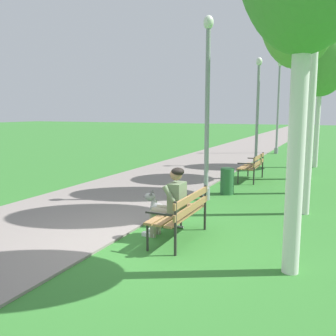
{
  "coord_description": "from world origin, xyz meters",
  "views": [
    {
      "loc": [
        2.96,
        -5.29,
        2.19
      ],
      "look_at": [
        -0.55,
        2.37,
        0.9
      ],
      "focal_mm": 39.63,
      "sensor_mm": 36.0,
      "label": 1
    }
  ],
  "objects_px": {
    "dog_grey": "(161,213)",
    "lamp_post_mid": "(257,111)",
    "park_bench_mid": "(253,165)",
    "person_seated_on_near_bench": "(171,200)",
    "park_bench_near": "(182,211)",
    "birch_tree_fourth": "(317,18)",
    "birch_tree_fifth": "(321,60)",
    "birch_tree_third": "(300,6)",
    "lamp_post_far": "(278,106)",
    "lamp_post_near": "(207,108)",
    "litter_bin": "(227,181)"
  },
  "relations": [
    {
      "from": "birch_tree_fourth",
      "to": "person_seated_on_near_bench",
      "type": "bearing_deg",
      "value": -103.67
    },
    {
      "from": "person_seated_on_near_bench",
      "to": "litter_bin",
      "type": "relative_size",
      "value": 1.79
    },
    {
      "from": "park_bench_mid",
      "to": "dog_grey",
      "type": "xyz_separation_m",
      "value": [
        -0.58,
        -5.52,
        -0.25
      ]
    },
    {
      "from": "lamp_post_near",
      "to": "birch_tree_fifth",
      "type": "distance_m",
      "value": 7.59
    },
    {
      "from": "lamp_post_mid",
      "to": "dog_grey",
      "type": "bearing_deg",
      "value": -90.17
    },
    {
      "from": "person_seated_on_near_bench",
      "to": "dog_grey",
      "type": "relative_size",
      "value": 1.5
    },
    {
      "from": "park_bench_mid",
      "to": "person_seated_on_near_bench",
      "type": "bearing_deg",
      "value": -91.28
    },
    {
      "from": "birch_tree_third",
      "to": "birch_tree_fifth",
      "type": "xyz_separation_m",
      "value": [
        0.31,
        5.4,
        -0.66
      ]
    },
    {
      "from": "dog_grey",
      "to": "birch_tree_fifth",
      "type": "distance_m",
      "value": 10.46
    },
    {
      "from": "person_seated_on_near_bench",
      "to": "dog_grey",
      "type": "distance_m",
      "value": 0.81
    },
    {
      "from": "birch_tree_fourth",
      "to": "litter_bin",
      "type": "distance_m",
      "value": 5.99
    },
    {
      "from": "dog_grey",
      "to": "birch_tree_third",
      "type": "height_order",
      "value": "birch_tree_third"
    },
    {
      "from": "lamp_post_far",
      "to": "park_bench_near",
      "type": "bearing_deg",
      "value": -87.7
    },
    {
      "from": "park_bench_mid",
      "to": "dog_grey",
      "type": "height_order",
      "value": "park_bench_mid"
    },
    {
      "from": "park_bench_mid",
      "to": "person_seated_on_near_bench",
      "type": "relative_size",
      "value": 1.2
    },
    {
      "from": "park_bench_mid",
      "to": "park_bench_near",
      "type": "bearing_deg",
      "value": -89.32
    },
    {
      "from": "park_bench_mid",
      "to": "lamp_post_mid",
      "type": "bearing_deg",
      "value": 99.85
    },
    {
      "from": "birch_tree_fourth",
      "to": "lamp_post_near",
      "type": "bearing_deg",
      "value": -116.87
    },
    {
      "from": "person_seated_on_near_bench",
      "to": "lamp_post_mid",
      "type": "bearing_deg",
      "value": 92.59
    },
    {
      "from": "park_bench_mid",
      "to": "lamp_post_near",
      "type": "distance_m",
      "value": 3.61
    },
    {
      "from": "person_seated_on_near_bench",
      "to": "lamp_post_mid",
      "type": "relative_size",
      "value": 0.29
    },
    {
      "from": "park_bench_mid",
      "to": "litter_bin",
      "type": "xyz_separation_m",
      "value": [
        -0.2,
        -2.25,
        -0.16
      ]
    },
    {
      "from": "lamp_post_far",
      "to": "birch_tree_third",
      "type": "distance_m",
      "value": 10.16
    },
    {
      "from": "lamp_post_mid",
      "to": "birch_tree_third",
      "type": "height_order",
      "value": "birch_tree_third"
    },
    {
      "from": "dog_grey",
      "to": "lamp_post_far",
      "type": "xyz_separation_m",
      "value": [
        0.08,
        13.77,
        2.21
      ]
    },
    {
      "from": "lamp_post_far",
      "to": "birch_tree_fifth",
      "type": "bearing_deg",
      "value": -63.59
    },
    {
      "from": "birch_tree_third",
      "to": "birch_tree_fifth",
      "type": "relative_size",
      "value": 1.15
    },
    {
      "from": "park_bench_mid",
      "to": "birch_tree_fourth",
      "type": "relative_size",
      "value": 0.25
    },
    {
      "from": "birch_tree_fourth",
      "to": "birch_tree_fifth",
      "type": "height_order",
      "value": "birch_tree_fourth"
    },
    {
      "from": "lamp_post_mid",
      "to": "lamp_post_near",
      "type": "bearing_deg",
      "value": -89.58
    },
    {
      "from": "litter_bin",
      "to": "dog_grey",
      "type": "bearing_deg",
      "value": -96.56
    },
    {
      "from": "dog_grey",
      "to": "birch_tree_third",
      "type": "xyz_separation_m",
      "value": [
        1.91,
        4.05,
        4.54
      ]
    },
    {
      "from": "park_bench_mid",
      "to": "litter_bin",
      "type": "distance_m",
      "value": 2.27
    },
    {
      "from": "park_bench_near",
      "to": "lamp_post_near",
      "type": "xyz_separation_m",
      "value": [
        -0.58,
        2.97,
        1.77
      ]
    },
    {
      "from": "dog_grey",
      "to": "lamp_post_mid",
      "type": "height_order",
      "value": "lamp_post_mid"
    },
    {
      "from": "park_bench_near",
      "to": "birch_tree_third",
      "type": "height_order",
      "value": "birch_tree_third"
    },
    {
      "from": "park_bench_mid",
      "to": "lamp_post_far",
      "type": "xyz_separation_m",
      "value": [
        -0.5,
        8.25,
        1.95
      ]
    },
    {
      "from": "park_bench_mid",
      "to": "birch_tree_fourth",
      "type": "bearing_deg",
      "value": 33.09
    },
    {
      "from": "lamp_post_far",
      "to": "litter_bin",
      "type": "xyz_separation_m",
      "value": [
        0.3,
        -10.5,
        -2.11
      ]
    },
    {
      "from": "birch_tree_fifth",
      "to": "lamp_post_mid",
      "type": "bearing_deg",
      "value": -161.42
    },
    {
      "from": "birch_tree_third",
      "to": "person_seated_on_near_bench",
      "type": "bearing_deg",
      "value": -107.77
    },
    {
      "from": "park_bench_near",
      "to": "birch_tree_third",
      "type": "xyz_separation_m",
      "value": [
        1.26,
        4.6,
        4.29
      ]
    },
    {
      "from": "dog_grey",
      "to": "lamp_post_mid",
      "type": "xyz_separation_m",
      "value": [
        0.03,
        8.72,
        1.95
      ]
    },
    {
      "from": "lamp_post_mid",
      "to": "lamp_post_far",
      "type": "relative_size",
      "value": 0.89
    },
    {
      "from": "lamp_post_near",
      "to": "lamp_post_far",
      "type": "xyz_separation_m",
      "value": [
        0.01,
        11.35,
        0.19
      ]
    },
    {
      "from": "lamp_post_mid",
      "to": "birch_tree_fourth",
      "type": "height_order",
      "value": "birch_tree_fourth"
    },
    {
      "from": "dog_grey",
      "to": "birch_tree_third",
      "type": "bearing_deg",
      "value": 64.74
    },
    {
      "from": "lamp_post_mid",
      "to": "litter_bin",
      "type": "bearing_deg",
      "value": -86.32
    },
    {
      "from": "birch_tree_fourth",
      "to": "litter_bin",
      "type": "relative_size",
      "value": 8.71
    },
    {
      "from": "dog_grey",
      "to": "lamp_post_near",
      "type": "distance_m",
      "value": 3.15
    }
  ]
}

